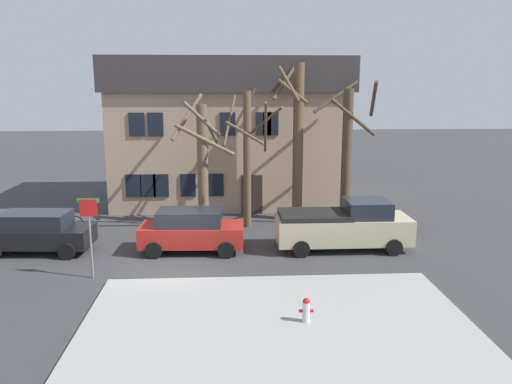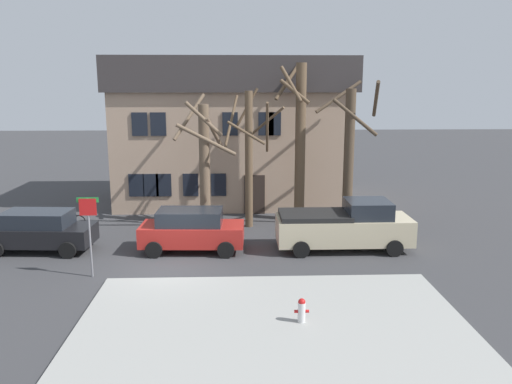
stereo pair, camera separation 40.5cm
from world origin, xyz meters
TOP-DOWN VIEW (x-y plane):
  - ground_plane at (0.00, 0.00)m, footprint 120.00×120.00m
  - sidewalk_slab at (3.62, -5.25)m, footprint 11.18×8.01m
  - building_main at (2.36, 11.71)m, footprint 13.37×7.39m
  - tree_bare_near at (1.05, 5.95)m, footprint 3.05×3.09m
  - tree_bare_mid at (3.22, 5.77)m, footprint 2.92×2.77m
  - tree_bare_far at (5.73, 6.92)m, footprint 1.68×2.45m
  - tree_bare_end at (8.08, 6.03)m, footprint 3.06×3.06m
  - car_black_wagon at (-5.56, 2.28)m, footprint 4.42×2.22m
  - car_red_wagon at (0.73, 2.04)m, footprint 4.30×2.13m
  - pickup_truck_beige at (7.10, 2.07)m, footprint 5.56×2.27m
  - fire_hydrant at (4.45, -4.84)m, footprint 0.42×0.22m
  - street_sign_pole at (-2.62, -0.74)m, footprint 0.76×0.07m
  - bicycle_leaning at (-5.51, 5.44)m, footprint 1.74×0.28m

SIDE VIEW (x-z plane):
  - ground_plane at x=0.00m, z-range 0.00..0.00m
  - sidewalk_slab at x=3.62m, z-range 0.00..0.12m
  - bicycle_leaning at x=-5.51m, z-range -0.15..0.88m
  - fire_hydrant at x=4.45m, z-range 0.13..0.84m
  - car_black_wagon at x=-5.56m, z-range 0.04..1.73m
  - car_red_wagon at x=0.73m, z-range 0.03..1.80m
  - pickup_truck_beige at x=7.10m, z-range -0.03..2.05m
  - street_sign_pole at x=-2.62m, z-range 0.58..3.50m
  - tree_bare_near at x=1.05m, z-range 0.09..6.46m
  - tree_bare_mid at x=3.22m, z-range 0.27..6.92m
  - tree_bare_end at x=8.08m, z-range 0.14..7.16m
  - tree_bare_far at x=5.73m, z-range 0.20..8.15m
  - building_main at x=2.36m, z-range 0.08..8.32m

